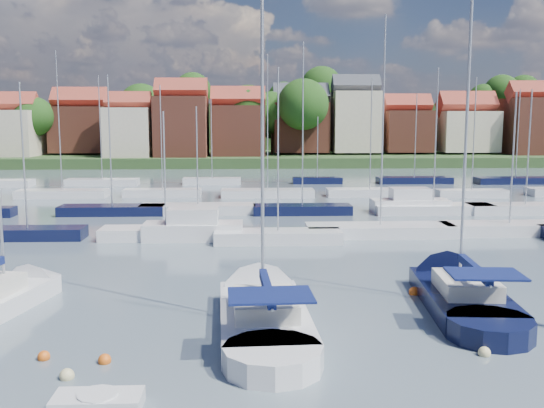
{
  "coord_description": "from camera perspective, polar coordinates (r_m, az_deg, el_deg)",
  "views": [
    {
      "loc": [
        -1.5,
        -22.49,
        8.43
      ],
      "look_at": [
        0.03,
        14.0,
        3.34
      ],
      "focal_mm": 40.0,
      "sensor_mm": 36.0,
      "label": 1
    }
  ],
  "objects": [
    {
      "name": "ground",
      "position": [
        63.08,
        -1.01,
        0.24
      ],
      "size": [
        260.0,
        260.0,
        0.0
      ],
      "primitive_type": "plane",
      "color": "#4C5A67",
      "rests_on": "ground"
    },
    {
      "name": "sailboat_left",
      "position": [
        30.8,
        -23.22,
        -7.91
      ],
      "size": [
        4.61,
        10.06,
        13.32
      ],
      "rotation": [
        0.0,
        0.0,
        1.35
      ],
      "color": "silver",
      "rests_on": "ground"
    },
    {
      "name": "sailboat_centre",
      "position": [
        26.81,
        -1.07,
        -9.62
      ],
      "size": [
        4.08,
        13.35,
        17.86
      ],
      "rotation": [
        0.0,
        0.0,
        1.62
      ],
      "color": "silver",
      "rests_on": "ground"
    },
    {
      "name": "sailboat_navy",
      "position": [
        30.7,
        16.67,
        -7.68
      ],
      "size": [
        4.52,
        13.04,
        17.65
      ],
      "rotation": [
        0.0,
        0.0,
        1.48
      ],
      "color": "black",
      "rests_on": "ground"
    },
    {
      "name": "tender",
      "position": [
        19.39,
        -16.08,
        -17.46
      ],
      "size": [
        2.6,
        1.22,
        0.56
      ],
      "rotation": [
        0.0,
        0.0,
        0.0
      ],
      "color": "silver",
      "rests_on": "ground"
    },
    {
      "name": "buoy_b",
      "position": [
        21.76,
        -18.73,
        -15.3
      ],
      "size": [
        0.49,
        0.49,
        0.49
      ],
      "primitive_type": "sphere",
      "color": "beige",
      "rests_on": "ground"
    },
    {
      "name": "buoy_c",
      "position": [
        22.66,
        -15.47,
        -14.21
      ],
      "size": [
        0.46,
        0.46,
        0.46
      ],
      "primitive_type": "sphere",
      "color": "#D85914",
      "rests_on": "ground"
    },
    {
      "name": "buoy_d",
      "position": [
        21.02,
        -2.63,
        -15.72
      ],
      "size": [
        0.47,
        0.47,
        0.47
      ],
      "primitive_type": "sphere",
      "color": "beige",
      "rests_on": "ground"
    },
    {
      "name": "buoy_e",
      "position": [
        30.62,
        13.24,
        -8.27
      ],
      "size": [
        0.54,
        0.54,
        0.54
      ],
      "primitive_type": "sphere",
      "color": "#D85914",
      "rests_on": "ground"
    },
    {
      "name": "buoy_f",
      "position": [
        23.78,
        19.35,
        -13.3
      ],
      "size": [
        0.45,
        0.45,
        0.45
      ],
      "primitive_type": "sphere",
      "color": "beige",
      "rests_on": "ground"
    },
    {
      "name": "buoy_g",
      "position": [
        23.6,
        -20.67,
        -13.53
      ],
      "size": [
        0.44,
        0.44,
        0.44
      ],
      "primitive_type": "sphere",
      "color": "#D85914",
      "rests_on": "ground"
    },
    {
      "name": "buoy_h",
      "position": [
        27.81,
        19.85,
        -10.2
      ],
      "size": [
        0.51,
        0.51,
        0.51
      ],
      "primitive_type": "sphere",
      "color": "beige",
      "rests_on": "ground"
    },
    {
      "name": "marina_field",
      "position": [
        58.29,
        0.98,
        0.04
      ],
      "size": [
        79.62,
        41.41,
        15.93
      ],
      "color": "silver",
      "rests_on": "ground"
    },
    {
      "name": "far_shore_town",
      "position": [
        155.25,
        -1.03,
        6.51
      ],
      "size": [
        212.46,
        90.0,
        22.27
      ],
      "color": "#2F4824",
      "rests_on": "ground"
    }
  ]
}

